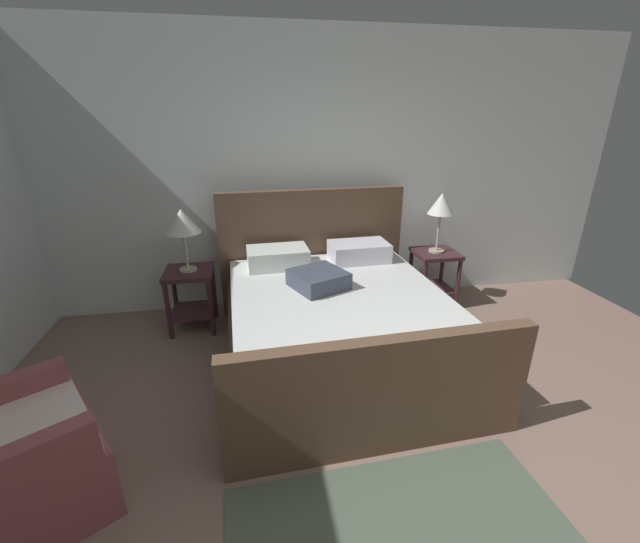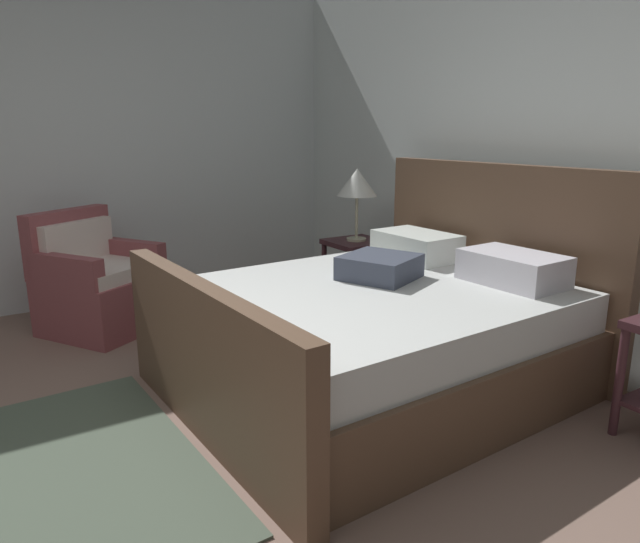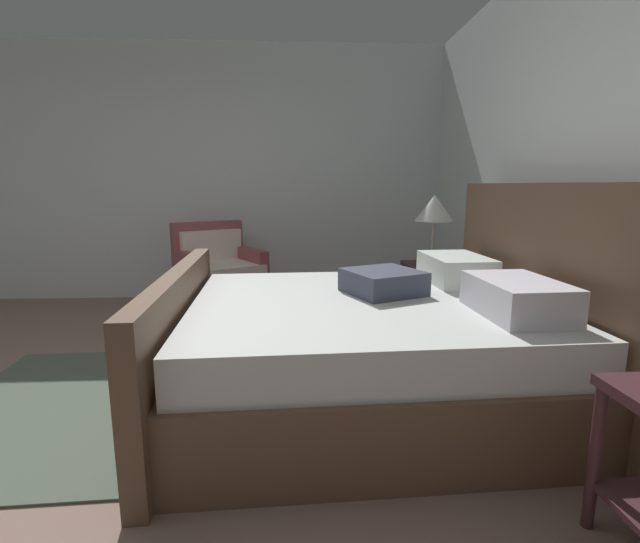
{
  "view_description": "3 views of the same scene",
  "coord_description": "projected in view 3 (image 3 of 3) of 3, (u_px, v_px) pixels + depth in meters",
  "views": [
    {
      "loc": [
        -0.95,
        -1.24,
        1.96
      ],
      "look_at": [
        -0.42,
        1.78,
        0.76
      ],
      "focal_mm": 22.55,
      "sensor_mm": 36.0,
      "label": 1
    },
    {
      "loc": [
        2.2,
        -0.29,
        1.5
      ],
      "look_at": [
        -0.48,
        1.39,
        0.7
      ],
      "focal_mm": 32.26,
      "sensor_mm": 36.0,
      "label": 2
    },
    {
      "loc": [
        2.23,
        1.26,
        1.26
      ],
      "look_at": [
        -0.52,
        1.41,
        0.74
      ],
      "focal_mm": 25.71,
      "sensor_mm": 36.0,
      "label": 3
    }
  ],
  "objects": [
    {
      "name": "armchair",
      "position": [
        219.0,
        280.0,
        4.5
      ],
      "size": [
        1.0,
        1.0,
        0.9
      ],
      "color": "#93494D",
      "rests_on": "ground"
    },
    {
      "name": "table_lamp_left",
      "position": [
        434.0,
        210.0,
        3.82
      ],
      "size": [
        0.32,
        0.32,
        0.58
      ],
      "color": "#B7B293",
      "rests_on": "nightstand_left"
    },
    {
      "name": "wall_side_left",
      "position": [
        181.0,
        175.0,
        5.07
      ],
      "size": [
        0.12,
        5.87,
        2.75
      ],
      "primitive_type": "cube",
      "color": "silver",
      "rests_on": "ground"
    },
    {
      "name": "area_rug",
      "position": [
        60.0,
        406.0,
        2.64
      ],
      "size": [
        1.79,
        1.31,
        0.01
      ],
      "primitive_type": "cube",
      "rotation": [
        0.0,
        0.0,
        0.05
      ],
      "color": "#4F5C4B",
      "rests_on": "ground"
    },
    {
      "name": "nightstand_left",
      "position": [
        431.0,
        286.0,
        3.94
      ],
      "size": [
        0.44,
        0.44,
        0.6
      ],
      "color": "#432329",
      "rests_on": "ground"
    },
    {
      "name": "ground_plane",
      "position": [
        53.0,
        436.0,
        2.36
      ],
      "size": [
        5.93,
        5.75,
        0.02
      ],
      "primitive_type": "cube",
      "color": "#85685B"
    },
    {
      "name": "wall_back",
      "position": [
        635.0,
        162.0,
        2.25
      ],
      "size": [
        6.05,
        0.12,
        2.75
      ],
      "primitive_type": "cube",
      "color": "silver",
      "rests_on": "ground"
    },
    {
      "name": "bed",
      "position": [
        371.0,
        342.0,
        2.68
      ],
      "size": [
        1.98,
        2.25,
        1.27
      ],
      "color": "brown",
      "rests_on": "ground"
    }
  ]
}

